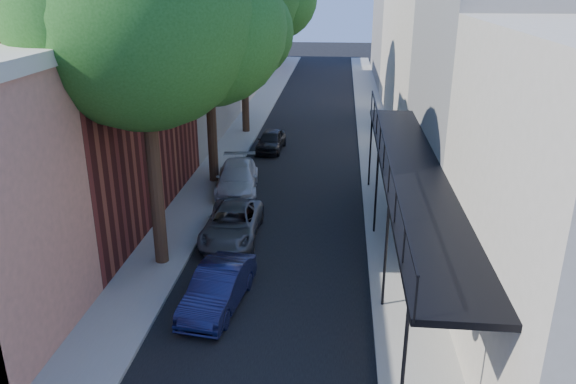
% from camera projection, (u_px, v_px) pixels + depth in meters
% --- Properties ---
extents(road_surface, '(6.00, 64.00, 0.01)m').
position_uv_depth(road_surface, '(311.00, 123.00, 36.91)').
color(road_surface, black).
rests_on(road_surface, ground).
extents(sidewalk_left, '(2.00, 64.00, 0.12)m').
position_uv_depth(sidewalk_left, '(251.00, 120.00, 37.24)').
color(sidewalk_left, gray).
rests_on(sidewalk_left, ground).
extents(sidewalk_right, '(2.00, 64.00, 0.12)m').
position_uv_depth(sidewalk_right, '(372.00, 123.00, 36.54)').
color(sidewalk_right, gray).
rests_on(sidewalk_right, ground).
extents(buildings_left, '(10.10, 59.10, 12.00)m').
position_uv_depth(buildings_left, '(161.00, 46.00, 34.82)').
color(buildings_left, tan).
rests_on(buildings_left, ground).
extents(buildings_right, '(9.80, 55.00, 10.00)m').
position_uv_depth(buildings_right, '(459.00, 57.00, 34.07)').
color(buildings_right, beige).
rests_on(buildings_right, ground).
extents(oak_near, '(7.48, 6.80, 11.42)m').
position_uv_depth(oak_near, '(158.00, 16.00, 16.04)').
color(oak_near, '#362615').
rests_on(oak_near, ground).
extents(oak_mid, '(6.60, 6.00, 10.20)m').
position_uv_depth(oak_mid, '(217.00, 24.00, 23.75)').
color(oak_mid, '#362615').
rests_on(oak_mid, ground).
extents(parked_car_b, '(1.73, 3.76, 1.19)m').
position_uv_depth(parked_car_b, '(218.00, 288.00, 16.02)').
color(parked_car_b, '#121538').
rests_on(parked_car_b, ground).
extents(parked_car_c, '(1.99, 4.18, 1.15)m').
position_uv_depth(parked_car_c, '(232.00, 224.00, 20.26)').
color(parked_car_c, '#505157').
rests_on(parked_car_c, ground).
extents(parked_car_d, '(2.26, 4.53, 1.26)m').
position_uv_depth(parked_car_d, '(237.00, 178.00, 24.72)').
color(parked_car_d, silver).
rests_on(parked_car_d, ground).
extents(parked_car_e, '(1.52, 3.37, 1.13)m').
position_uv_depth(parked_car_e, '(271.00, 141.00, 30.75)').
color(parked_car_e, black).
rests_on(parked_car_e, ground).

